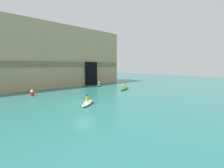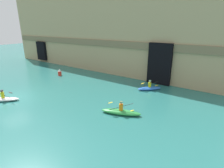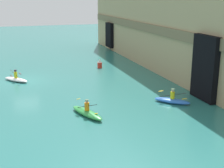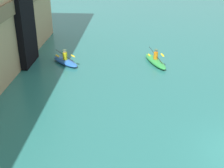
# 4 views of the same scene
# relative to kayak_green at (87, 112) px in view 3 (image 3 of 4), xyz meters

# --- Properties ---
(ground_plane) EXTENTS (120.00, 120.00, 0.00)m
(ground_plane) POSITION_rel_kayak_green_xyz_m (-10.92, -3.68, -0.24)
(ground_plane) COLOR #28706B
(cliff_bluff) EXTENTS (41.11, 7.99, 12.43)m
(cliff_bluff) POSITION_rel_kayak_green_xyz_m (-12.80, 13.70, 5.95)
(cliff_bluff) COLOR tan
(cliff_bluff) RESTS_ON ground
(kayak_green) EXTENTS (3.45, 1.96, 1.17)m
(kayak_green) POSITION_rel_kayak_green_xyz_m (0.00, 0.00, 0.00)
(kayak_green) COLOR green
(kayak_green) RESTS_ON ground
(kayak_white) EXTENTS (2.84, 2.57, 1.16)m
(kayak_white) POSITION_rel_kayak_green_xyz_m (-11.05, -4.53, -0.02)
(kayak_white) COLOR white
(kayak_white) RESTS_ON ground
(kayak_blue) EXTENTS (2.56, 2.64, 1.16)m
(kayak_blue) POSITION_rel_kayak_green_xyz_m (-0.55, 6.97, -0.00)
(kayak_blue) COLOR blue
(kayak_blue) RESTS_ON ground
(marker_buoy) EXTENTS (0.53, 0.53, 1.03)m
(marker_buoy) POSITION_rel_kayak_green_xyz_m (-14.26, 4.92, 0.24)
(marker_buoy) COLOR red
(marker_buoy) RESTS_ON ground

